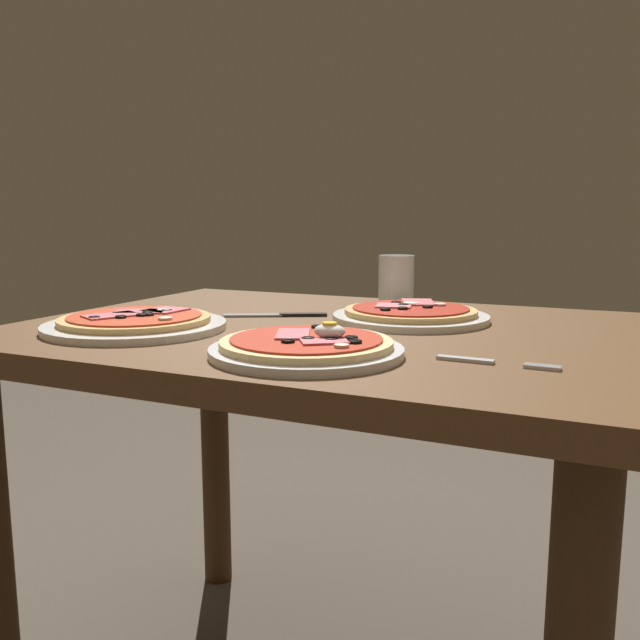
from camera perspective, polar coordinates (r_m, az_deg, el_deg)
dining_table at (r=1.18m, az=0.19°, el=-6.98°), size 1.02×0.79×0.76m
pizza_foreground at (r=0.91m, az=-1.13°, el=-2.32°), size 0.27×0.27×0.05m
pizza_across_left at (r=1.21m, az=7.77°, el=0.48°), size 0.28×0.28×0.03m
pizza_across_right at (r=1.15m, az=-15.56°, el=-0.23°), size 0.30×0.30×0.03m
water_glass_near at (r=1.43m, az=6.55°, el=3.18°), size 0.08×0.08×0.10m
fork at (r=0.89m, az=14.15°, el=-3.49°), size 0.16×0.02×0.00m
knife at (r=1.26m, az=-3.21°, el=0.45°), size 0.18×0.10×0.01m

